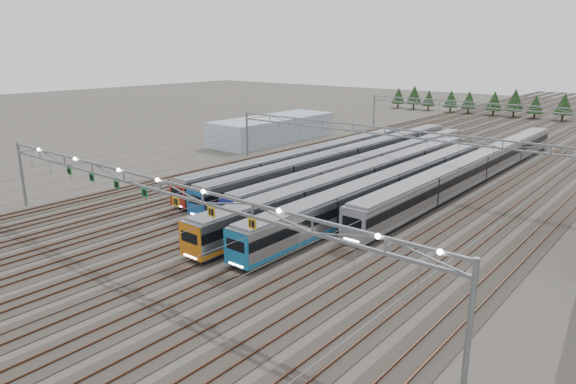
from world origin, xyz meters
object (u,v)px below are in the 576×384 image
Objects in this scene: gantry_far at (490,110)px; train_b at (350,158)px; west_shed at (274,129)px; train_d at (364,179)px; train_a at (312,159)px; train_e at (389,187)px; train_f at (477,167)px; train_c at (374,163)px; gantry_mid at (384,138)px; gantry_near at (159,188)px.

train_b is at bearing -98.81° from gantry_far.
west_shed is at bearing 153.89° from train_b.
gantry_far is (-2.25, 53.95, 4.20)m from train_d.
train_a is at bearing -103.26° from gantry_far.
train_e is 18.76m from train_f.
gantry_far reaches higher than west_shed.
train_e reaches higher than train_c.
train_a is at bearing -155.24° from train_f.
train_d is 1.06× the size of gantry_far.
train_f is (4.50, 18.22, 0.03)m from train_e.
train_e is at bearing -23.53° from train_a.
train_b is (4.50, 4.19, 0.06)m from train_a.
train_c is at bearing -2.87° from train_b.
gantry_mid reaches higher than train_f.
gantry_mid reaches higher than train_d.
train_d is (13.50, -6.21, 0.10)m from train_a.
train_a is at bearing 155.28° from train_d.
train_e reaches higher than train_a.
gantry_mid is at bearing -145.81° from train_f.
gantry_mid is (-11.25, -7.64, 4.17)m from train_f.
train_a is 0.95× the size of gantry_mid.
train_e is at bearing -19.84° from train_d.
train_a is 0.95× the size of gantry_far.
gantry_near reaches higher than gantry_far.
train_f reaches higher than train_e.
train_d is at bearing -87.61° from gantry_far.
train_b is at bearing 99.16° from gantry_near.
train_f is (18.00, 6.19, 0.07)m from train_b.
train_b is at bearing -161.01° from train_f.
train_b reaches higher than train_c.
gantry_mid is 1.00× the size of gantry_far.
train_f is 1.20× the size of gantry_mid.
train_e is 30.71m from gantry_near.
west_shed reaches higher than train_b.
train_a is 1.79× the size of west_shed.
train_e is at bearing -57.45° from gantry_mid.
gantry_mid is 1.88× the size of west_shed.
gantry_far is at bearing 90.00° from gantry_mid.
gantry_far is (11.25, 47.74, 4.31)m from train_a.
train_e is at bearing -103.88° from train_f.
west_shed is at bearing 156.76° from train_c.
train_a is 0.95× the size of gantry_near.
train_a is 49.23m from gantry_far.
train_a is at bearing 156.47° from train_e.
train_c is at bearing -92.94° from gantry_far.
gantry_near is at bearing -80.84° from train_b.
train_d is 1.11× the size of train_e.
gantry_far is at bearing 76.74° from train_a.
gantry_far is 1.88× the size of west_shed.
train_a is 0.99× the size of train_e.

